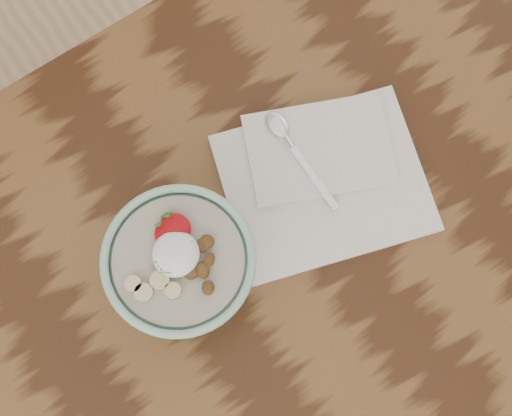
% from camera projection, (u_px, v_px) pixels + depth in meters
% --- Properties ---
extents(table, '(1.60, 0.90, 0.75)m').
position_uv_depth(table, '(212.00, 312.00, 1.10)').
color(table, '#351C0D').
rests_on(table, ground).
extents(breakfast_bowl, '(0.20, 0.20, 0.14)m').
position_uv_depth(breakfast_bowl, '(181.00, 264.00, 0.95)').
color(breakfast_bowl, '#8EBFA6').
rests_on(breakfast_bowl, table).
extents(napkin, '(0.34, 0.31, 0.02)m').
position_uv_depth(napkin, '(323.00, 176.00, 1.04)').
color(napkin, silver).
rests_on(napkin, table).
extents(spoon, '(0.03, 0.17, 0.01)m').
position_uv_depth(spoon, '(286.00, 138.00, 1.04)').
color(spoon, silver).
rests_on(spoon, napkin).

